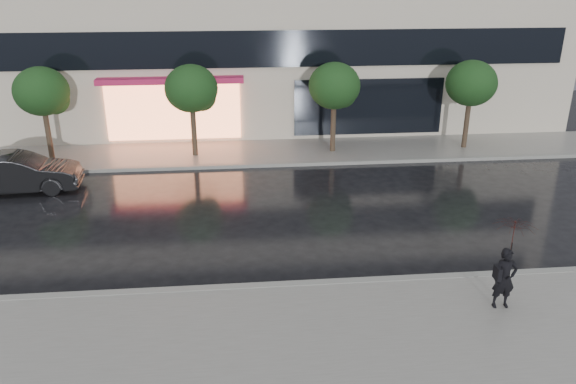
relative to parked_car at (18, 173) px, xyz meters
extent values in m
plane|color=black|center=(9.15, -6.60, -0.72)|extent=(120.00, 120.00, 0.00)
cube|color=slate|center=(9.15, -9.85, -0.66)|extent=(60.00, 4.50, 0.12)
cube|color=slate|center=(9.15, 3.65, -0.66)|extent=(60.00, 3.50, 0.12)
cube|color=gray|center=(9.15, -7.60, -0.65)|extent=(60.00, 0.25, 0.14)
cube|color=gray|center=(9.15, 1.90, -0.65)|extent=(60.00, 0.25, 0.14)
cube|color=black|center=(9.15, 5.34, 3.58)|extent=(28.00, 0.12, 1.60)
cube|color=#FF8C59|center=(5.15, 5.32, 0.88)|extent=(6.00, 0.10, 2.60)
cube|color=#B71C4F|center=(5.15, 4.99, 2.33)|extent=(6.40, 0.70, 0.25)
cube|color=black|center=(14.15, 5.34, 0.88)|extent=(7.00, 0.10, 2.60)
cylinder|color=#33261C|center=(0.15, 3.40, 0.38)|extent=(0.22, 0.22, 2.20)
ellipsoid|color=black|center=(0.15, 3.40, 2.28)|extent=(2.20, 2.20, 1.98)
sphere|color=black|center=(0.55, 3.60, 1.88)|extent=(1.20, 1.20, 1.20)
cylinder|color=#33261C|center=(6.15, 3.40, 0.38)|extent=(0.22, 0.22, 2.20)
ellipsoid|color=black|center=(6.15, 3.40, 2.28)|extent=(2.20, 2.20, 1.98)
sphere|color=black|center=(6.55, 3.60, 1.88)|extent=(1.20, 1.20, 1.20)
cylinder|color=#33261C|center=(12.15, 3.40, 0.38)|extent=(0.22, 0.22, 2.20)
ellipsoid|color=black|center=(12.15, 3.40, 2.28)|extent=(2.20, 2.20, 1.98)
sphere|color=black|center=(12.55, 3.60, 1.88)|extent=(1.20, 1.20, 1.20)
cylinder|color=#33261C|center=(18.15, 3.40, 0.38)|extent=(0.22, 0.22, 2.20)
ellipsoid|color=black|center=(18.15, 3.40, 2.28)|extent=(2.20, 2.20, 1.98)
sphere|color=black|center=(18.55, 3.60, 1.88)|extent=(1.20, 1.20, 1.20)
imported|color=black|center=(0.00, 0.00, 0.00)|extent=(4.45, 1.84, 1.43)
imported|color=black|center=(14.09, -9.08, 0.17)|extent=(0.56, 0.37, 1.52)
imported|color=#370D0A|center=(14.14, -9.08, 1.22)|extent=(0.98, 1.00, 0.89)
cylinder|color=black|center=(14.14, -9.08, 0.72)|extent=(0.02, 0.02, 0.76)
cube|color=black|center=(13.87, -9.13, 0.35)|extent=(0.10, 0.28, 0.32)
camera|label=1|loc=(7.95, -19.99, 6.94)|focal=35.00mm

